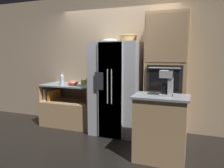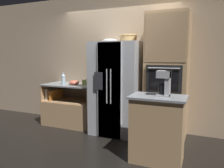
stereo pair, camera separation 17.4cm
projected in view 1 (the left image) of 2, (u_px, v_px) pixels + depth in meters
name	position (u px, v px, depth m)	size (l,w,h in m)	color
ground_plane	(109.00, 131.00, 4.40)	(20.00, 20.00, 0.00)	black
wall_back	(117.00, 61.00, 4.66)	(12.00, 0.06, 2.80)	tan
counter_left	(70.00, 110.00, 4.79)	(1.19, 0.68, 0.90)	tan
refrigerator	(117.00, 88.00, 4.27)	(0.92, 0.83, 1.77)	silver
wall_oven	(167.00, 77.00, 4.00)	(0.73, 0.67, 2.27)	tan
island_counter	(160.00, 128.00, 3.15)	(0.78, 0.52, 0.96)	tan
wicker_basket	(128.00, 38.00, 4.14)	(0.34, 0.34, 0.14)	tan
fruit_bowl	(110.00, 40.00, 4.15)	(0.29, 0.29, 0.06)	white
bottle_tall	(62.00, 79.00, 4.64)	(0.08, 0.08, 0.27)	silver
mug	(83.00, 82.00, 4.62)	(0.13, 0.09, 0.11)	#B2D166
mixing_bowl	(73.00, 83.00, 4.59)	(0.22, 0.22, 0.10)	#DB664C
coffee_maker	(168.00, 82.00, 3.06)	(0.18, 0.18, 0.36)	#B2B2B7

